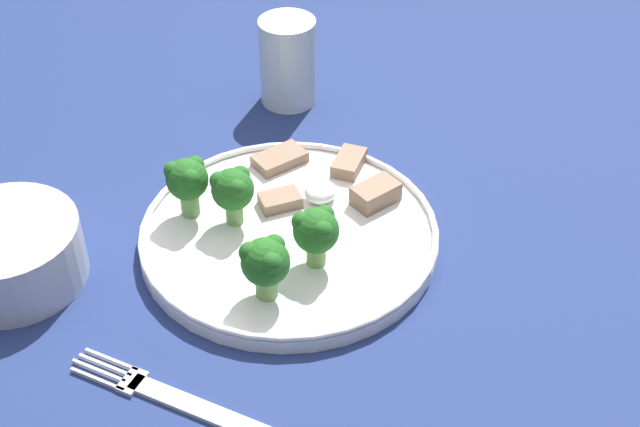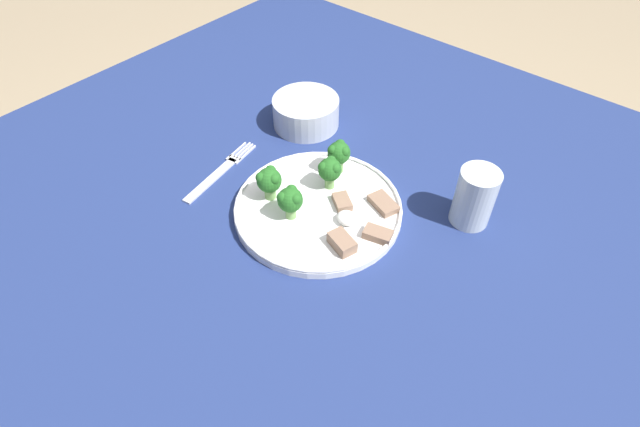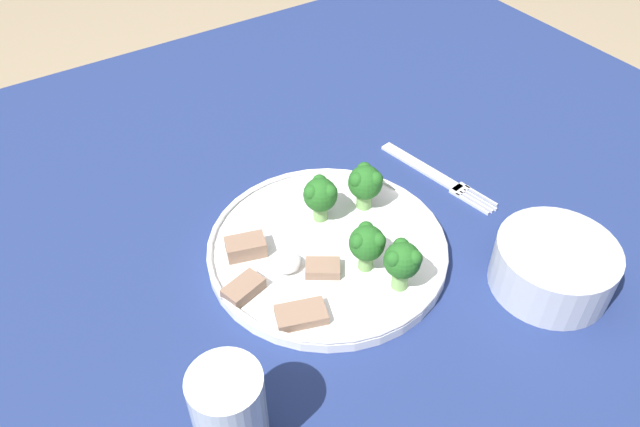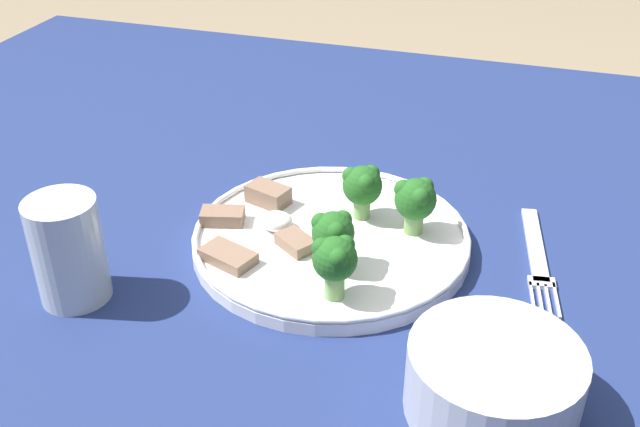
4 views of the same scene
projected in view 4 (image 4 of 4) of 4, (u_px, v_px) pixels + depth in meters
The scene contains 14 objects.
table at pixel (298, 324), 0.75m from camera, with size 1.34×1.19×0.74m.
dinner_plate at pixel (331, 239), 0.72m from camera, with size 0.27×0.27×0.02m.
fork at pixel (537, 258), 0.70m from camera, with size 0.05×0.18×0.00m.
cream_bowl at pixel (493, 382), 0.53m from camera, with size 0.12×0.12×0.05m.
drinking_glass at pixel (69, 255), 0.63m from camera, with size 0.06×0.06×0.10m.
broccoli_floret_near_rim_left at pixel (415, 200), 0.70m from camera, with size 0.04×0.04×0.06m.
broccoli_floret_center_left at pixel (362, 186), 0.73m from camera, with size 0.04×0.04×0.06m.
broccoli_floret_back_left at pixel (335, 260), 0.62m from camera, with size 0.04×0.04×0.06m.
broccoli_floret_front_left at pixel (333, 233), 0.65m from camera, with size 0.04×0.04×0.06m.
meat_slice_front_slice at pixel (293, 242), 0.70m from camera, with size 0.04×0.04×0.01m.
meat_slice_middle_slice at pixel (223, 216), 0.73m from camera, with size 0.05×0.03×0.01m.
meat_slice_rear_slice at pixel (228, 256), 0.68m from camera, with size 0.06×0.04×0.01m.
meat_slice_edge_slice at pixel (268, 195), 0.76m from camera, with size 0.05×0.04×0.02m.
sauce_dollop at pixel (276, 221), 0.72m from camera, with size 0.03×0.03×0.02m.
Camera 4 is at (-0.20, 0.54, 1.14)m, focal length 42.00 mm.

